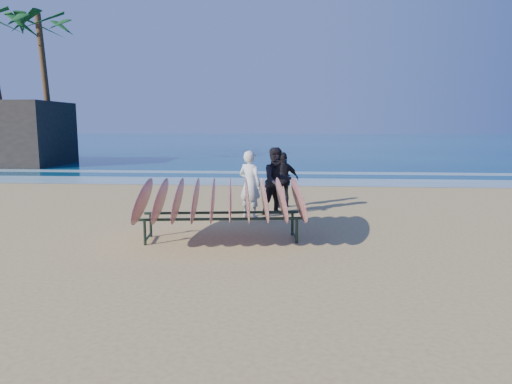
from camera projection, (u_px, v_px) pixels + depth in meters
The scene contains 9 objects.
ground at pixel (253, 247), 8.68m from camera, with size 120.00×120.00×0.00m, color tan.
ocean at pixel (286, 141), 62.92m from camera, with size 160.00×160.00×0.00m, color navy.
foam_near at pixel (273, 182), 18.54m from camera, with size 160.00×160.00×0.00m, color white.
foam_far at pixel (276, 173), 21.99m from camera, with size 160.00×160.00×0.00m, color white.
surfboard_rack at pixel (221, 199), 9.13m from camera, with size 3.45×2.81×1.31m.
person_white at pixel (250, 184), 11.35m from camera, with size 0.61×0.40×1.68m, color silver.
person_dark_a at pixel (277, 181), 11.74m from camera, with size 0.84×0.66×1.74m, color black.
person_dark_b at pixel (283, 180), 12.78m from camera, with size 0.91×0.38×1.55m, color black.
palm_mid at pixel (42, 27), 27.59m from camera, with size 5.20×5.20×9.06m.
Camera 1 is at (0.70, -8.40, 2.33)m, focal length 32.00 mm.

